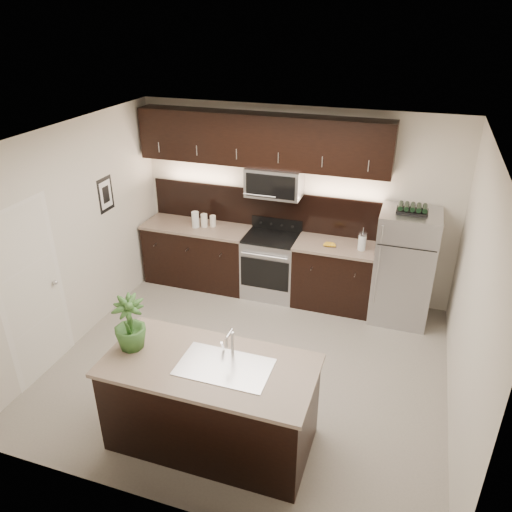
% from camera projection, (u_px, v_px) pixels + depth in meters
% --- Properties ---
extents(ground, '(4.50, 4.50, 0.00)m').
position_uv_depth(ground, '(249.00, 365.00, 5.98)').
color(ground, gray).
rests_on(ground, ground).
extents(room_walls, '(4.52, 4.02, 2.71)m').
position_uv_depth(room_walls, '(237.00, 236.00, 5.22)').
color(room_walls, beige).
rests_on(room_walls, ground).
extents(counter_run, '(3.51, 0.65, 0.94)m').
position_uv_depth(counter_run, '(258.00, 263.00, 7.33)').
color(counter_run, black).
rests_on(counter_run, ground).
extents(upper_fixtures, '(3.49, 0.40, 1.66)m').
position_uv_depth(upper_fixtures, '(263.00, 148.00, 6.70)').
color(upper_fixtures, black).
rests_on(upper_fixtures, counter_run).
extents(island, '(1.96, 0.96, 0.94)m').
position_uv_depth(island, '(211.00, 403.00, 4.74)').
color(island, black).
rests_on(island, ground).
extents(sink_faucet, '(0.84, 0.50, 0.28)m').
position_uv_depth(sink_faucet, '(225.00, 365.00, 4.49)').
color(sink_faucet, silver).
rests_on(sink_faucet, island).
extents(refrigerator, '(0.75, 0.67, 1.55)m').
position_uv_depth(refrigerator, '(404.00, 267.00, 6.56)').
color(refrigerator, '#B2B2B7').
rests_on(refrigerator, ground).
extents(wine_rack, '(0.38, 0.24, 0.09)m').
position_uv_depth(wine_rack, '(413.00, 209.00, 6.20)').
color(wine_rack, black).
rests_on(wine_rack, refrigerator).
extents(plant, '(0.39, 0.39, 0.54)m').
position_uv_depth(plant, '(129.00, 323.00, 4.63)').
color(plant, '#2E5823').
rests_on(plant, island).
extents(canisters, '(0.33, 0.20, 0.24)m').
position_uv_depth(canisters, '(202.00, 220.00, 7.31)').
color(canisters, silver).
rests_on(canisters, counter_run).
extents(french_press, '(0.11, 0.11, 0.31)m').
position_uv_depth(french_press, '(362.00, 242.00, 6.61)').
color(french_press, silver).
rests_on(french_press, counter_run).
extents(bananas, '(0.19, 0.15, 0.06)m').
position_uv_depth(bananas, '(326.00, 244.00, 6.76)').
color(bananas, gold).
rests_on(bananas, counter_run).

